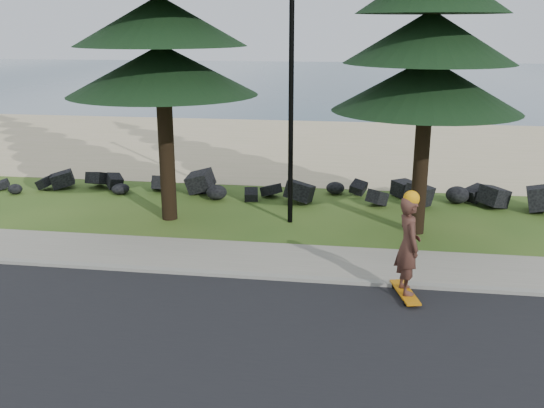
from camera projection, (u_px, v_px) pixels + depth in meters
The scene contains 9 objects.
ground at pixel (274, 264), 14.29m from camera, with size 160.00×160.00×0.00m, color #2F531A.
road at pixel (235, 365), 10.02m from camera, with size 160.00×7.00×0.02m, color black.
kerb at pixel (268, 277), 13.42m from camera, with size 160.00×0.20×0.10m, color gray.
sidewalk at pixel (275, 259), 14.47m from camera, with size 160.00×2.00×0.08m, color gray.
beach_sand at pixel (319, 146), 28.03m from camera, with size 160.00×15.00×0.01m, color tan.
ocean at pixel (345, 79), 62.63m from camera, with size 160.00×58.00×0.01m, color #324F60.
seawall_boulders at pixel (299, 199), 19.60m from camera, with size 60.00×2.40×1.10m, color black, non-canonical shape.
lamp_post at pixel (291, 75), 16.14m from camera, with size 0.25×0.14×8.14m.
skateboarder at pixel (408, 246), 12.22m from camera, with size 0.65×1.26×2.27m.
Camera 1 is at (1.92, -13.15, 5.44)m, focal length 40.00 mm.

